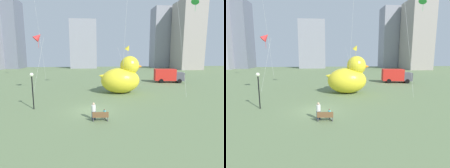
% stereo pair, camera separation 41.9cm
% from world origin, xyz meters
% --- Properties ---
extents(ground_plane, '(140.00, 140.00, 0.00)m').
position_xyz_m(ground_plane, '(0.00, 0.00, 0.00)').
color(ground_plane, '#63784F').
extents(park_bench, '(1.47, 0.51, 0.90)m').
position_xyz_m(park_bench, '(0.82, -3.32, 0.47)').
color(park_bench, brown).
rests_on(park_bench, ground).
extents(person_adult, '(0.39, 0.39, 1.60)m').
position_xyz_m(person_adult, '(0.21, -2.74, 0.88)').
color(person_adult, '#38476B').
rests_on(person_adult, ground).
extents(person_child, '(0.24, 0.24, 0.99)m').
position_xyz_m(person_child, '(1.22, -2.82, 0.55)').
color(person_child, silver).
rests_on(person_child, ground).
extents(giant_inflatable_duck, '(6.91, 4.43, 5.73)m').
position_xyz_m(giant_inflatable_duck, '(4.58, 8.56, 2.44)').
color(giant_inflatable_duck, yellow).
rests_on(giant_inflatable_duck, ground).
extents(lamppost, '(0.42, 0.42, 4.02)m').
position_xyz_m(lamppost, '(-6.36, 1.09, 2.98)').
color(lamppost, black).
rests_on(lamppost, ground).
extents(box_truck, '(6.33, 3.26, 2.85)m').
position_xyz_m(box_truck, '(16.09, 18.21, 1.45)').
color(box_truck, red).
rests_on(box_truck, ground).
extents(city_skyline, '(86.60, 22.43, 37.05)m').
position_xyz_m(city_skyline, '(0.51, 59.58, 14.01)').
color(city_skyline, gray).
rests_on(city_skyline, ground).
extents(kite_red, '(2.27, 2.15, 9.34)m').
position_xyz_m(kite_red, '(-8.00, 9.99, 8.54)').
color(kite_red, silver).
rests_on(kite_red, ground).
extents(kite_yellow, '(3.27, 3.29, 8.32)m').
position_xyz_m(kite_yellow, '(8.26, 23.35, 7.54)').
color(kite_yellow, silver).
rests_on(kite_yellow, ground).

